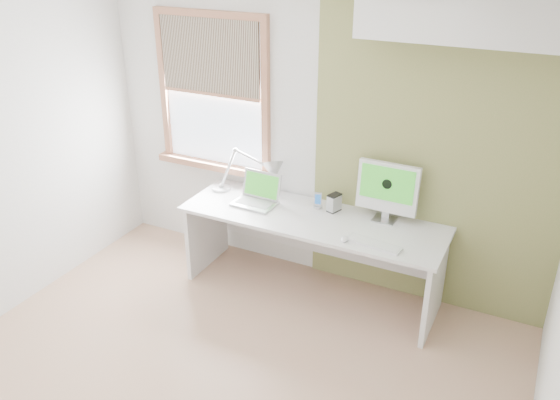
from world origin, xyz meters
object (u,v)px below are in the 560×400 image
Objects in this scene: desk_lamp at (263,173)px; imac at (388,189)px; external_drive at (334,203)px; desk at (315,235)px; laptop at (258,196)px.

desk_lamp is 1.11m from imac.
external_drive is 0.31× the size of imac.
external_drive reaches higher than desk.
imac is (0.55, 0.17, 0.47)m from desk.
laptop is at bearing -167.73° from external_drive.
imac is (0.43, 0.04, 0.20)m from external_drive.
desk is 0.71m from desk_lamp.
desk_lamp is 1.50× the size of imac.
desk_lamp is at bearing 166.10° from desk.
external_drive is at bearing 47.24° from desk.
desk_lamp is 0.22m from laptop.
desk is 2.94× the size of desk_lamp.
external_drive is 0.47m from imac.
desk_lamp is at bearing 98.44° from laptop.
desk is at bearing -13.90° from desk_lamp.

